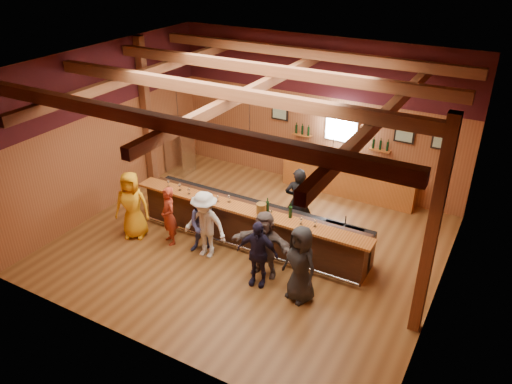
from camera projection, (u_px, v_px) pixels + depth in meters
room at (251, 123)px, 11.18m from camera, size 9.04×9.00×4.52m
bar_counter at (254, 224)px, 12.50m from camera, size 6.30×1.07×1.11m
back_bar_cabinet at (348, 180)px, 14.77m from camera, size 4.00×0.52×0.95m
window at (342, 125)px, 14.38m from camera, size 0.95×0.09×0.95m
framed_pictures at (371, 129)px, 13.97m from camera, size 5.35×0.05×0.45m
wine_shelves at (340, 140)px, 14.53m from camera, size 3.00×0.18×0.30m
pendant_lights at (250, 145)px, 11.37m from camera, size 4.24×0.24×1.37m
stainless_fridge at (179, 146)px, 15.99m from camera, size 0.70×0.70×1.80m
customer_orange at (132, 205)px, 12.57m from camera, size 1.03×0.87×1.80m
customer_redvest at (169, 216)px, 12.35m from camera, size 0.67×0.61×1.54m
customer_denim at (204, 224)px, 12.00m from camera, size 0.94×0.86×1.56m
customer_white at (205, 225)px, 11.80m from camera, size 1.14×0.69×1.72m
customer_navy at (257, 253)px, 10.88m from camera, size 0.99×0.56×1.60m
customer_brown at (264, 244)px, 11.17m from camera, size 1.54×0.59×1.63m
customer_dark at (301, 264)px, 10.39m from camera, size 1.00×0.83×1.76m
bartender at (298, 202)px, 12.68m from camera, size 0.79×0.66×1.85m
ice_bucket at (261, 209)px, 11.73m from camera, size 0.24×0.24×0.26m
bottle_a at (267, 207)px, 11.77m from camera, size 0.08×0.08×0.38m
bottle_b at (290, 212)px, 11.56m from camera, size 0.08×0.08×0.38m
glass_a at (168, 182)px, 12.98m from camera, size 0.08×0.08×0.18m
glass_b at (180, 185)px, 12.77m from camera, size 0.08×0.08×0.19m
glass_c at (189, 189)px, 12.59m from camera, size 0.08×0.08×0.18m
glass_d at (218, 197)px, 12.25m from camera, size 0.07×0.07×0.17m
glass_e at (229, 197)px, 12.22m from camera, size 0.09×0.09×0.19m
glass_f at (271, 212)px, 11.61m from camera, size 0.08×0.08×0.18m
glass_g at (301, 219)px, 11.31m from camera, size 0.08×0.08×0.18m
glass_h at (315, 222)px, 11.21m from camera, size 0.08×0.08×0.17m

